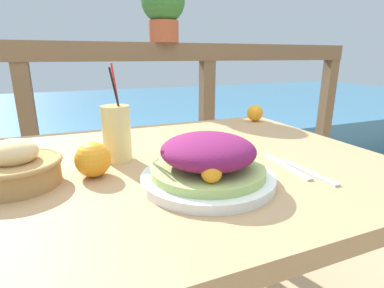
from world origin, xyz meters
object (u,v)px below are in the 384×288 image
drink_glass (117,133)px  potted_plant (163,7)px  salad_plate (208,162)px  bread_basket (16,167)px

drink_glass → potted_plant: 0.96m
salad_plate → bread_basket: (-0.38, 0.14, -0.01)m
salad_plate → bread_basket: 0.40m
bread_basket → potted_plant: size_ratio=0.60×
salad_plate → potted_plant: size_ratio=0.95×
salad_plate → potted_plant: (0.22, 0.99, 0.45)m
drink_glass → potted_plant: bearing=63.9°
salad_plate → drink_glass: bearing=124.7°
bread_basket → potted_plant: bearing=54.9°
salad_plate → drink_glass: (-0.16, 0.23, 0.03)m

